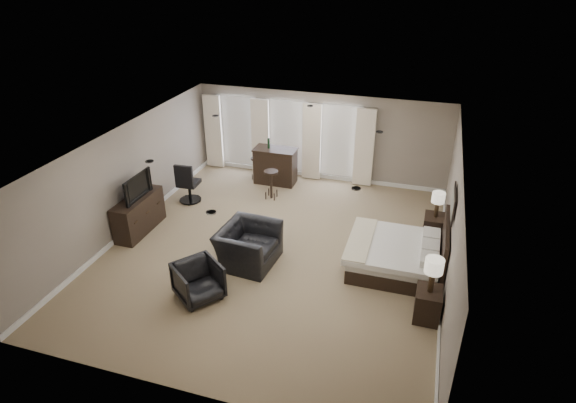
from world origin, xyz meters
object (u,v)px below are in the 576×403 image
(armchair_near, at_px, (248,240))
(desk_chair, at_px, (189,182))
(lamp_far, at_px, (437,205))
(bar_stool_right, at_px, (271,185))
(bed, at_px, (390,243))
(armchair_far, at_px, (198,280))
(bar_stool_left, at_px, (256,168))
(lamp_near, at_px, (433,275))
(tv, at_px, (136,195))
(dresser, at_px, (139,214))
(bar_counter, at_px, (275,166))
(nightstand_near, at_px, (428,304))
(nightstand_far, at_px, (434,228))

(armchair_near, distance_m, desk_chair, 3.47)
(lamp_far, height_order, bar_stool_right, lamp_far)
(bed, relative_size, lamp_far, 3.14)
(armchair_near, xyz_separation_m, armchair_far, (-0.49, -1.45, -0.15))
(lamp_far, xyz_separation_m, bar_stool_left, (-5.24, 2.02, -0.60))
(lamp_near, height_order, tv, lamp_near)
(bed, relative_size, tv, 1.85)
(dresser, height_order, bar_counter, bar_counter)
(lamp_far, distance_m, bar_counter, 5.02)
(lamp_far, relative_size, bar_stool_right, 0.75)
(armchair_near, height_order, bar_counter, armchair_near)
(nightstand_near, distance_m, bar_counter, 6.69)
(bar_counter, bearing_deg, nightstand_near, -46.45)
(bed, xyz_separation_m, bar_stool_right, (-3.51, 2.39, -0.21))
(bar_stool_right, xyz_separation_m, desk_chair, (-2.09, -0.83, 0.17))
(desk_chair, bearing_deg, tv, 73.96)
(dresser, xyz_separation_m, bar_counter, (2.31, 3.63, 0.09))
(bed, bearing_deg, lamp_near, -58.46)
(lamp_near, xyz_separation_m, bar_counter, (-4.61, 4.85, -0.44))
(lamp_near, distance_m, armchair_near, 3.96)
(tv, height_order, bar_stool_right, tv)
(nightstand_far, distance_m, desk_chair, 6.50)
(bar_stool_left, xyz_separation_m, desk_chair, (-1.25, -1.91, 0.24))
(bar_stool_right, bearing_deg, bed, -34.28)
(bar_stool_left, bearing_deg, bar_stool_right, -52.09)
(armchair_far, xyz_separation_m, bar_counter, (-0.25, 5.56, 0.11))
(bar_counter, bearing_deg, bar_stool_left, 173.35)
(desk_chair, bearing_deg, armchair_far, 117.21)
(armchair_near, xyz_separation_m, bar_counter, (-0.74, 4.10, -0.03))
(tv, bearing_deg, dresser, 0.00)
(bar_stool_right, height_order, desk_chair, desk_chair)
(tv, xyz_separation_m, armchair_near, (3.05, -0.48, -0.40))
(nightstand_near, xyz_separation_m, tv, (-6.92, 1.22, 0.66))
(bed, distance_m, nightstand_far, 1.73)
(tv, height_order, armchair_far, tv)
(bar_counter, bearing_deg, nightstand_far, -22.92)
(lamp_near, bearing_deg, armchair_near, 169.11)
(desk_chair, bearing_deg, nightstand_far, 176.44)
(lamp_near, distance_m, dresser, 7.05)
(lamp_far, distance_m, dresser, 7.14)
(dresser, bearing_deg, bar_stool_left, 65.59)
(lamp_far, xyz_separation_m, armchair_far, (-4.36, -3.61, -0.52))
(bed, bearing_deg, bar_stool_left, 141.40)
(desk_chair, bearing_deg, dresser, 73.96)
(bed, distance_m, bar_stool_left, 5.57)
(dresser, bearing_deg, bar_counter, 57.52)
(armchair_near, xyz_separation_m, bar_stool_right, (-0.53, 3.10, -0.16))
(lamp_far, bearing_deg, nightstand_far, 0.00)
(desk_chair, bearing_deg, bar_counter, -138.25)
(bed, distance_m, lamp_far, 1.73)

